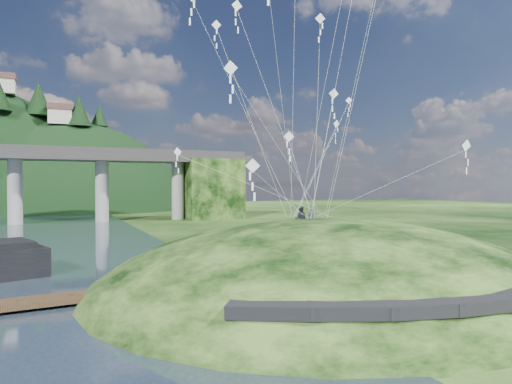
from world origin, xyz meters
name	(u,v)px	position (x,y,z in m)	size (l,w,h in m)	color
ground	(237,307)	(0.00, 0.00, 0.00)	(320.00, 320.00, 0.00)	black
grass_hill	(328,308)	(8.00, 2.00, -1.50)	(36.00, 32.00, 13.00)	black
footpath	(452,296)	(7.46, -9.74, 2.08)	(22.29, 5.84, 0.83)	black
wooden_dock	(71,298)	(-9.37, 4.82, 0.42)	(13.61, 3.29, 0.96)	#322214
kite_flyers	(303,207)	(7.28, 4.48, 5.86)	(1.86, 1.17, 1.98)	#252531
kite_swarm	(306,41)	(5.77, 1.48, 17.59)	(19.65, 17.74, 19.92)	white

